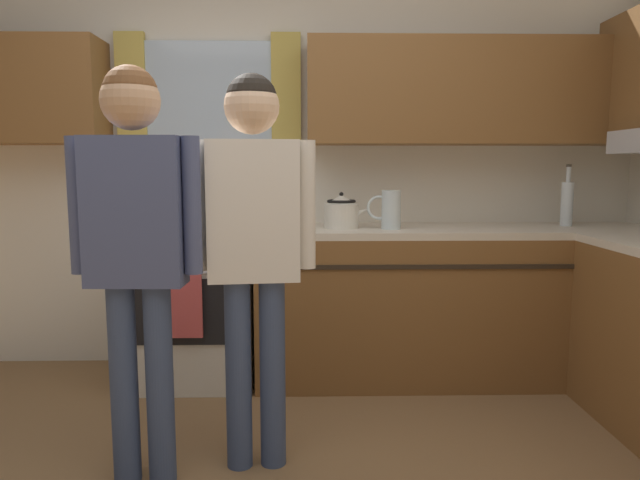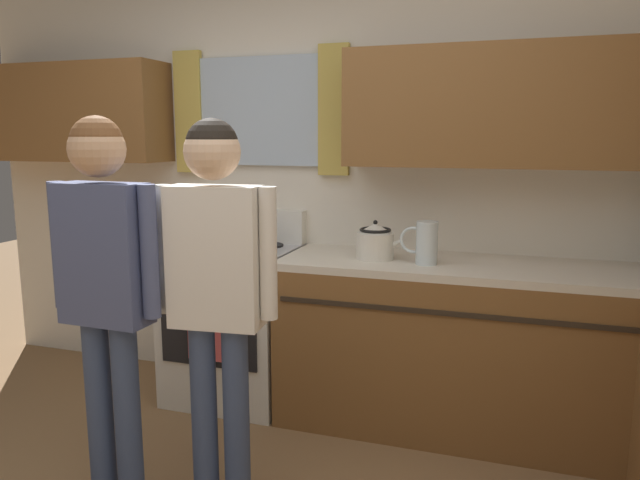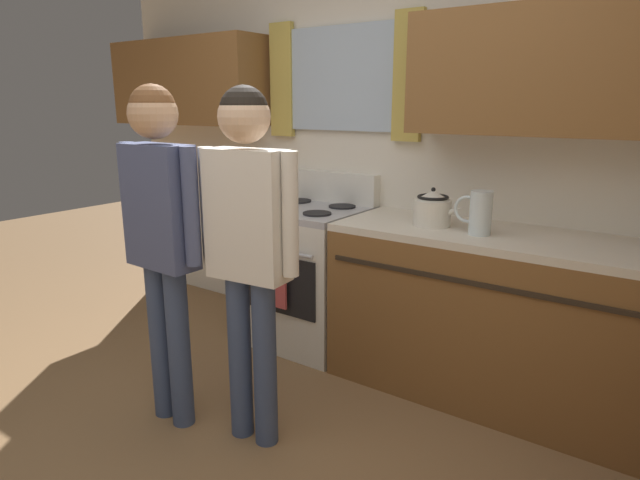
{
  "view_description": "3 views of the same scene",
  "coord_description": "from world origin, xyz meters",
  "views": [
    {
      "loc": [
        0.25,
        -1.76,
        1.25
      ],
      "look_at": [
        0.31,
        0.71,
        0.93
      ],
      "focal_mm": 32.04,
      "sensor_mm": 36.0,
      "label": 1
    },
    {
      "loc": [
        1.15,
        -1.54,
        1.54
      ],
      "look_at": [
        0.41,
        0.7,
        1.13
      ],
      "focal_mm": 33.64,
      "sensor_mm": 36.0,
      "label": 2
    },
    {
      "loc": [
        1.59,
        -1.15,
        1.54
      ],
      "look_at": [
        0.28,
        0.7,
        0.96
      ],
      "focal_mm": 30.37,
      "sensor_mm": 36.0,
      "label": 3
    }
  ],
  "objects": [
    {
      "name": "kitchen_counter_run",
      "position": [
        1.48,
        1.1,
        0.45
      ],
      "size": [
        2.34,
        2.19,
        0.9
      ],
      "color": "brown",
      "rests_on": "ground"
    },
    {
      "name": "water_pitcher",
      "position": [
        0.72,
        1.46,
        1.01
      ],
      "size": [
        0.19,
        0.11,
        0.22
      ],
      "color": "silver",
      "rests_on": "kitchen_counter_run"
    },
    {
      "name": "stove_oven",
      "position": [
        -0.41,
        1.54,
        0.47
      ],
      "size": [
        0.69,
        0.67,
        1.1
      ],
      "color": "silver",
      "rests_on": "ground"
    },
    {
      "name": "back_wall_unit",
      "position": [
        0.04,
        1.83,
        1.44
      ],
      "size": [
        4.6,
        0.42,
        2.6
      ],
      "color": "silver",
      "rests_on": "ground"
    },
    {
      "name": "adult_left",
      "position": [
        -0.4,
        0.41,
        1.02
      ],
      "size": [
        0.5,
        0.22,
        1.62
      ],
      "color": "#38476B",
      "rests_on": "ground"
    },
    {
      "name": "adult_in_plaid",
      "position": [
        0.03,
        0.52,
        1.01
      ],
      "size": [
        0.5,
        0.22,
        1.61
      ],
      "color": "#38476B",
      "rests_on": "ground"
    },
    {
      "name": "stovetop_kettle",
      "position": [
        0.45,
        1.52,
        1.0
      ],
      "size": [
        0.27,
        0.2,
        0.21
      ],
      "color": "silver",
      "rests_on": "kitchen_counter_run"
    }
  ]
}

